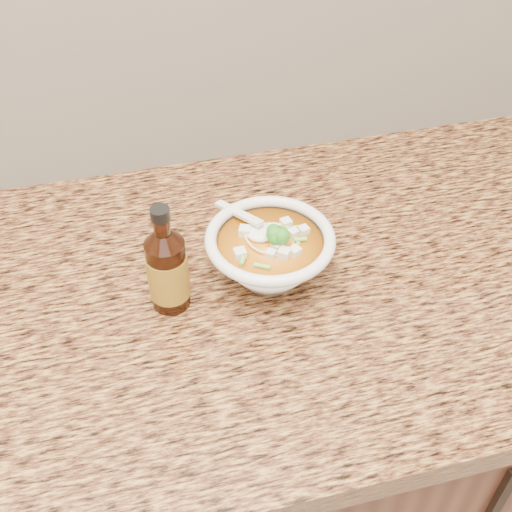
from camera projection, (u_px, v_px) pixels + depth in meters
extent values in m
cube|color=beige|center=(36.00, 38.00, 0.93)|extent=(4.00, 0.02, 0.50)
cube|color=#381A10|center=(128.00, 475.00, 1.21)|extent=(4.00, 0.65, 0.86)
cube|color=#A27A3B|center=(83.00, 318.00, 0.90)|extent=(4.00, 0.68, 0.04)
cylinder|color=white|center=(269.00, 275.00, 0.93)|extent=(0.07, 0.07, 0.01)
torus|color=white|center=(270.00, 239.00, 0.88)|extent=(0.18, 0.18, 0.02)
torus|color=beige|center=(281.00, 238.00, 0.89)|extent=(0.09, 0.09, 0.00)
torus|color=beige|center=(271.00, 248.00, 0.87)|extent=(0.11, 0.11, 0.00)
torus|color=beige|center=(270.00, 241.00, 0.89)|extent=(0.06, 0.06, 0.00)
torus|color=beige|center=(258.00, 244.00, 0.89)|extent=(0.07, 0.07, 0.00)
torus|color=beige|center=(267.00, 253.00, 0.87)|extent=(0.13, 0.13, 0.00)
torus|color=beige|center=(269.00, 253.00, 0.88)|extent=(0.09, 0.09, 0.00)
torus|color=beige|center=(267.00, 248.00, 0.89)|extent=(0.10, 0.10, 0.00)
cube|color=silver|center=(278.00, 246.00, 0.87)|extent=(0.02, 0.02, 0.01)
cube|color=silver|center=(271.00, 230.00, 0.89)|extent=(0.02, 0.02, 0.01)
cube|color=silver|center=(242.00, 235.00, 0.89)|extent=(0.02, 0.02, 0.01)
cube|color=silver|center=(264.00, 255.00, 0.86)|extent=(0.01, 0.01, 0.01)
cube|color=silver|center=(287.00, 245.00, 0.87)|extent=(0.02, 0.02, 0.01)
cube|color=silver|center=(254.00, 260.00, 0.85)|extent=(0.02, 0.02, 0.01)
cube|color=silver|center=(235.00, 244.00, 0.87)|extent=(0.02, 0.02, 0.01)
cube|color=silver|center=(286.00, 259.00, 0.85)|extent=(0.02, 0.02, 0.01)
cube|color=silver|center=(272.00, 228.00, 0.90)|extent=(0.02, 0.02, 0.02)
ellipsoid|color=#196014|center=(275.00, 236.00, 0.86)|extent=(0.03, 0.03, 0.03)
cylinder|color=#70B746|center=(290.00, 230.00, 0.89)|extent=(0.02, 0.01, 0.01)
cylinder|color=#70B746|center=(265.00, 216.00, 0.92)|extent=(0.02, 0.02, 0.01)
cylinder|color=#70B746|center=(272.00, 228.00, 0.90)|extent=(0.02, 0.02, 0.01)
cylinder|color=#70B746|center=(273.00, 252.00, 0.86)|extent=(0.01, 0.02, 0.01)
cylinder|color=#70B746|center=(250.00, 228.00, 0.90)|extent=(0.01, 0.02, 0.01)
cylinder|color=#70B746|center=(265.00, 229.00, 0.90)|extent=(0.02, 0.02, 0.01)
ellipsoid|color=white|center=(260.00, 232.00, 0.89)|extent=(0.04, 0.04, 0.01)
cube|color=white|center=(239.00, 213.00, 0.91)|extent=(0.05, 0.09, 0.03)
cylinder|color=#361407|center=(168.00, 274.00, 0.86)|extent=(0.06, 0.06, 0.11)
cylinder|color=#361407|center=(162.00, 226.00, 0.80)|extent=(0.02, 0.02, 0.02)
cylinder|color=black|center=(160.00, 214.00, 0.78)|extent=(0.03, 0.03, 0.02)
cylinder|color=red|center=(168.00, 275.00, 0.86)|extent=(0.06, 0.06, 0.07)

